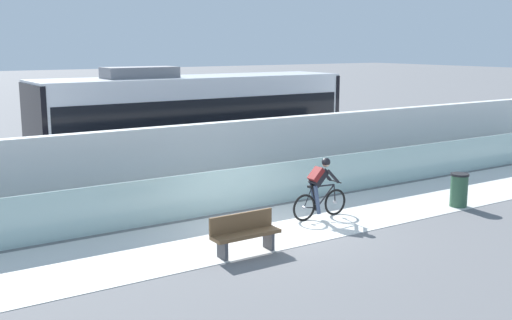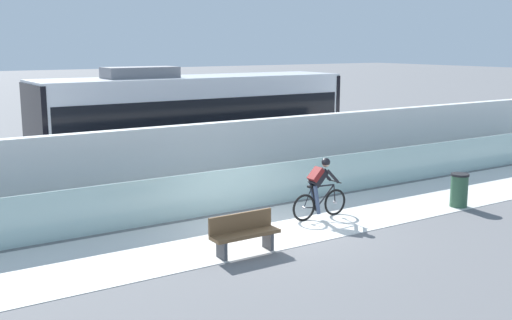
# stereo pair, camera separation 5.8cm
# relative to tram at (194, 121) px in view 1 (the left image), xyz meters

# --- Properties ---
(ground_plane) EXTENTS (200.00, 200.00, 0.00)m
(ground_plane) POSITION_rel_tram_xyz_m (-1.37, -6.85, -1.89)
(ground_plane) COLOR slate
(bike_path_deck) EXTENTS (32.00, 3.20, 0.01)m
(bike_path_deck) POSITION_rel_tram_xyz_m (-1.37, -6.85, -1.89)
(bike_path_deck) COLOR silver
(bike_path_deck) RESTS_ON ground
(glass_parapet) EXTENTS (32.00, 0.05, 1.20)m
(glass_parapet) POSITION_rel_tram_xyz_m (-1.37, -5.00, -1.29)
(glass_parapet) COLOR silver
(glass_parapet) RESTS_ON ground
(concrete_barrier_wall) EXTENTS (32.00, 0.36, 2.24)m
(concrete_barrier_wall) POSITION_rel_tram_xyz_m (-1.37, -3.20, -0.77)
(concrete_barrier_wall) COLOR silver
(concrete_barrier_wall) RESTS_ON ground
(tram_rail_near) EXTENTS (32.00, 0.08, 0.01)m
(tram_rail_near) POSITION_rel_tram_xyz_m (-1.37, -0.72, -1.89)
(tram_rail_near) COLOR #595654
(tram_rail_near) RESTS_ON ground
(tram_rail_far) EXTENTS (32.00, 0.08, 0.01)m
(tram_rail_far) POSITION_rel_tram_xyz_m (-1.37, 0.72, -1.89)
(tram_rail_far) COLOR #595654
(tram_rail_far) RESTS_ON ground
(tram) EXTENTS (11.06, 2.54, 3.81)m
(tram) POSITION_rel_tram_xyz_m (0.00, 0.00, 0.00)
(tram) COLOR silver
(tram) RESTS_ON ground
(cyclist_on_bike) EXTENTS (1.77, 0.58, 1.61)m
(cyclist_on_bike) POSITION_rel_tram_xyz_m (0.11, -6.85, -1.09)
(cyclist_on_bike) COLOR black
(cyclist_on_bike) RESTS_ON ground
(trash_bin) EXTENTS (0.51, 0.51, 0.96)m
(trash_bin) POSITION_rel_tram_xyz_m (4.15, -8.10, -1.41)
(trash_bin) COLOR #33593F
(trash_bin) RESTS_ON ground
(bench) EXTENTS (1.60, 0.45, 0.89)m
(bench) POSITION_rel_tram_xyz_m (-3.06, -8.14, -1.41)
(bench) COLOR brown
(bench) RESTS_ON ground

